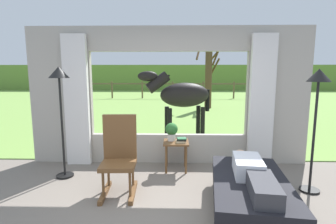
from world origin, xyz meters
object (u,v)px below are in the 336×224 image
book_stack (181,140)px  floor_lamp_right (317,94)px  floor_lamp_left (60,89)px  side_table (176,147)px  pasture_tree (209,74)px  recliner_sofa (250,194)px  reclining_person (252,173)px  horse (182,96)px  potted_plant (172,131)px  rocking_chair (119,155)px

book_stack → floor_lamp_right: 2.19m
floor_lamp_left → side_table: bearing=10.5°
book_stack → pasture_tree: (1.51, 8.09, 1.08)m
floor_lamp_right → pasture_tree: bearing=92.3°
recliner_sofa → reclining_person: bearing=-82.4°
recliner_sofa → floor_lamp_left: (-2.77, 1.03, 1.25)m
recliner_sofa → floor_lamp_left: bearing=167.2°
floor_lamp_left → horse: bearing=49.0°
floor_lamp_right → horse: (-1.81, 2.76, -0.28)m
recliner_sofa → horse: size_ratio=0.99×
reclining_person → horse: size_ratio=0.79×
potted_plant → side_table: bearing=-36.9°
potted_plant → floor_lamp_right: 2.32m
rocking_chair → pasture_tree: bearing=72.0°
side_table → pasture_tree: (1.60, 8.03, 1.21)m
reclining_person → potted_plant: size_ratio=4.49×
rocking_chair → pasture_tree: size_ratio=0.36×
recliner_sofa → rocking_chair: bearing=171.3°
side_table → horse: 2.10m
side_table → floor_lamp_left: size_ratio=0.29×
side_table → floor_lamp_right: 2.34m
reclining_person → rocking_chair: bearing=169.8°
recliner_sofa → pasture_tree: 9.54m
book_stack → floor_lamp_right: floor_lamp_right is taller
reclining_person → side_table: reclining_person is taller
floor_lamp_right → floor_lamp_left: bearing=173.2°
recliner_sofa → reclining_person: (-0.00, -0.05, 0.30)m
pasture_tree → floor_lamp_right: bearing=-87.7°
floor_lamp_right → horse: 3.31m
potted_plant → horse: size_ratio=0.18×
reclining_person → horse: 3.53m
book_stack → pasture_tree: 8.30m
floor_lamp_left → floor_lamp_right: size_ratio=1.02×
recliner_sofa → floor_lamp_right: size_ratio=1.02×
reclining_person → floor_lamp_left: (-2.77, 1.08, 0.94)m
reclining_person → potted_plant: bearing=131.4°
rocking_chair → book_stack: rocking_chair is taller
recliner_sofa → potted_plant: bearing=132.3°
floor_lamp_left → pasture_tree: (3.45, 8.38, 0.17)m
recliner_sofa → floor_lamp_right: (1.04, 0.58, 1.21)m
book_stack → floor_lamp_left: size_ratio=0.10×
recliner_sofa → potted_plant: 1.81m
reclining_person → floor_lamp_left: bearing=166.3°
floor_lamp_left → pasture_tree: bearing=67.6°
floor_lamp_left → recliner_sofa: bearing=-20.4°
side_table → pasture_tree: pasture_tree is taller
reclining_person → book_stack: bearing=128.6°
potted_plant → pasture_tree: (1.68, 7.97, 0.93)m
floor_lamp_left → pasture_tree: size_ratio=0.58×
recliner_sofa → book_stack: (-0.82, 1.32, 0.34)m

